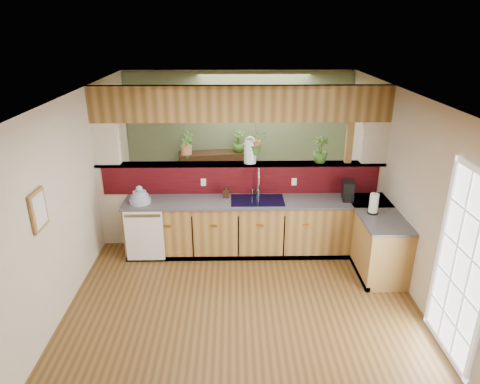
{
  "coord_description": "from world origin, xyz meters",
  "views": [
    {
      "loc": [
        -0.12,
        -5.13,
        3.49
      ],
      "look_at": [
        -0.03,
        0.7,
        1.15
      ],
      "focal_mm": 32.0,
      "sensor_mm": 36.0,
      "label": 1
    }
  ],
  "objects_px": {
    "dish_stack": "(140,198)",
    "coffee_maker": "(348,191)",
    "shelving_console": "(217,176)",
    "paper_towel": "(374,204)",
    "glass_jar": "(250,150)",
    "soap_dispenser": "(226,191)",
    "faucet": "(258,181)"
  },
  "relations": [
    {
      "from": "soap_dispenser",
      "to": "dish_stack",
      "type": "bearing_deg",
      "value": -171.49
    },
    {
      "from": "faucet",
      "to": "dish_stack",
      "type": "relative_size",
      "value": 1.5
    },
    {
      "from": "paper_towel",
      "to": "shelving_console",
      "type": "relative_size",
      "value": 0.21
    },
    {
      "from": "soap_dispenser",
      "to": "glass_jar",
      "type": "height_order",
      "value": "glass_jar"
    },
    {
      "from": "coffee_maker",
      "to": "shelving_console",
      "type": "distance_m",
      "value": 3.15
    },
    {
      "from": "shelving_console",
      "to": "soap_dispenser",
      "type": "bearing_deg",
      "value": -94.0
    },
    {
      "from": "paper_towel",
      "to": "coffee_maker",
      "type": "bearing_deg",
      "value": 115.3
    },
    {
      "from": "paper_towel",
      "to": "faucet",
      "type": "bearing_deg",
      "value": 157.76
    },
    {
      "from": "faucet",
      "to": "soap_dispenser",
      "type": "bearing_deg",
      "value": -176.59
    },
    {
      "from": "coffee_maker",
      "to": "glass_jar",
      "type": "distance_m",
      "value": 1.65
    },
    {
      "from": "faucet",
      "to": "dish_stack",
      "type": "height_order",
      "value": "faucet"
    },
    {
      "from": "glass_jar",
      "to": "shelving_console",
      "type": "distance_m",
      "value": 2.28
    },
    {
      "from": "soap_dispenser",
      "to": "faucet",
      "type": "bearing_deg",
      "value": 3.41
    },
    {
      "from": "dish_stack",
      "to": "glass_jar",
      "type": "height_order",
      "value": "glass_jar"
    },
    {
      "from": "faucet",
      "to": "paper_towel",
      "type": "relative_size",
      "value": 1.49
    },
    {
      "from": "coffee_maker",
      "to": "paper_towel",
      "type": "bearing_deg",
      "value": -57.61
    },
    {
      "from": "paper_towel",
      "to": "shelving_console",
      "type": "xyz_separation_m",
      "value": [
        -2.35,
        2.79,
        -0.55
      ]
    },
    {
      "from": "dish_stack",
      "to": "shelving_console",
      "type": "height_order",
      "value": "dish_stack"
    },
    {
      "from": "dish_stack",
      "to": "glass_jar",
      "type": "distance_m",
      "value": 1.86
    },
    {
      "from": "soap_dispenser",
      "to": "shelving_console",
      "type": "height_order",
      "value": "soap_dispenser"
    },
    {
      "from": "faucet",
      "to": "coffee_maker",
      "type": "xyz_separation_m",
      "value": [
        1.39,
        -0.15,
        -0.12
      ]
    },
    {
      "from": "dish_stack",
      "to": "paper_towel",
      "type": "relative_size",
      "value": 0.99
    },
    {
      "from": "shelving_console",
      "to": "dish_stack",
      "type": "bearing_deg",
      "value": -124.62
    },
    {
      "from": "paper_towel",
      "to": "glass_jar",
      "type": "relative_size",
      "value": 0.75
    },
    {
      "from": "dish_stack",
      "to": "soap_dispenser",
      "type": "height_order",
      "value": "dish_stack"
    },
    {
      "from": "paper_towel",
      "to": "glass_jar",
      "type": "xyz_separation_m",
      "value": [
        -1.75,
        0.89,
        0.56
      ]
    },
    {
      "from": "dish_stack",
      "to": "coffee_maker",
      "type": "distance_m",
      "value": 3.2
    },
    {
      "from": "faucet",
      "to": "coffee_maker",
      "type": "bearing_deg",
      "value": -6.37
    },
    {
      "from": "coffee_maker",
      "to": "shelving_console",
      "type": "xyz_separation_m",
      "value": [
        -2.11,
        2.28,
        -0.54
      ]
    },
    {
      "from": "shelving_console",
      "to": "paper_towel",
      "type": "bearing_deg",
      "value": -59.52
    },
    {
      "from": "dish_stack",
      "to": "coffee_maker",
      "type": "bearing_deg",
      "value": 1.27
    },
    {
      "from": "paper_towel",
      "to": "glass_jar",
      "type": "distance_m",
      "value": 2.04
    }
  ]
}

